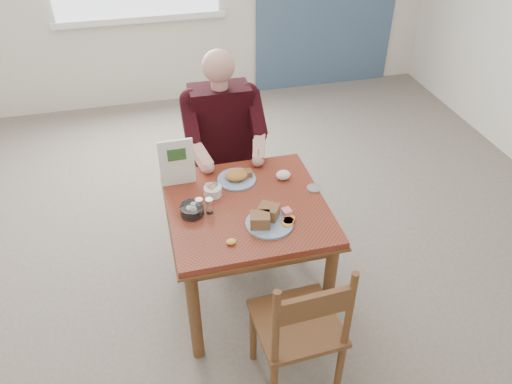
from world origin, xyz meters
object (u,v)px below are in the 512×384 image
object	(u,v)px
chair_far	(222,168)
diner	(223,135)
table	(247,219)
far_plate	(237,177)
near_plate	(268,219)
chair_near	(300,328)

from	to	relation	value
chair_far	diner	bearing A→B (deg)	-89.99
table	far_plate	xyz separation A→B (m)	(-0.00, 0.25, 0.14)
diner	near_plate	distance (m)	0.90
table	chair_far	size ratio (longest dim) A/B	0.97
chair_far	chair_near	distance (m)	1.51
table	far_plate	bearing A→B (deg)	90.23
chair_near	far_plate	size ratio (longest dim) A/B	3.85
table	chair_near	bearing A→B (deg)	-81.56
chair_near	diner	bearing A→B (deg)	94.25
table	chair_near	distance (m)	0.74
chair_near	near_plate	distance (m)	0.60
table	near_plate	xyz separation A→B (m)	(0.07, -0.19, 0.14)
near_plate	far_plate	distance (m)	0.45
chair_far	table	bearing A→B (deg)	-90.00
near_plate	chair_far	bearing A→B (deg)	94.20
chair_near	far_plate	bearing A→B (deg)	96.33
chair_near	near_plate	xyz separation A→B (m)	(-0.03, 0.52, 0.30)
chair_near	diner	distance (m)	1.46
chair_far	chair_near	xyz separation A→B (m)	(0.11, -1.51, 0.00)
table	near_plate	distance (m)	0.25
diner	far_plate	xyz separation A→B (m)	(-0.00, -0.46, -0.04)
chair_near	chair_far	bearing A→B (deg)	94.00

